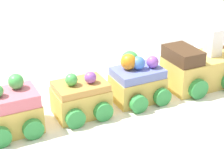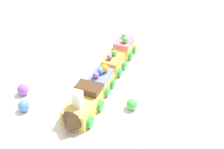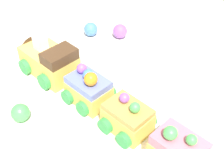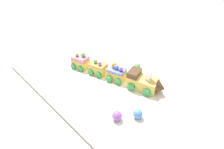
{
  "view_description": "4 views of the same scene",
  "coord_description": "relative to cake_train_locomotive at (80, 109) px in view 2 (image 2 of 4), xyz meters",
  "views": [
    {
      "loc": [
        -0.13,
        -0.41,
        0.26
      ],
      "look_at": [
        -0.04,
        0.0,
        0.07
      ],
      "focal_mm": 60.0,
      "sensor_mm": 36.0,
      "label": 1
    },
    {
      "loc": [
        0.49,
        0.44,
        0.54
      ],
      "look_at": [
        -0.05,
        0.04,
        0.03
      ],
      "focal_mm": 50.0,
      "sensor_mm": 36.0,
      "label": 2
    },
    {
      "loc": [
        -0.34,
        0.19,
        0.37
      ],
      "look_at": [
        0.02,
        -0.02,
        0.03
      ],
      "focal_mm": 50.0,
      "sensor_mm": 36.0,
      "label": 3
    },
    {
      "loc": [
        0.37,
        -0.37,
        0.42
      ],
      "look_at": [
        -0.0,
        0.01,
        0.04
      ],
      "focal_mm": 28.0,
      "sensor_mm": 36.0,
      "label": 4
    }
  ],
  "objects": [
    {
      "name": "display_board",
      "position": [
        -0.11,
        -0.06,
        -0.03
      ],
      "size": [
        0.8,
        0.44,
        0.01
      ],
      "primitive_type": "cube",
      "color": "white",
      "rests_on": "ground_plane"
    },
    {
      "name": "gumball_purple",
      "position": [
        0.03,
        -0.17,
        -0.01
      ],
      "size": [
        0.03,
        0.03,
        0.03
      ],
      "primitive_type": "sphere",
      "color": "#9956C6",
      "rests_on": "display_board"
    },
    {
      "name": "cake_train_locomotive",
      "position": [
        0.0,
        0.0,
        0.0
      ],
      "size": [
        0.14,
        0.1,
        0.08
      ],
      "rotation": [
        0.0,
        0.0,
        0.25
      ],
      "color": "#E0BC56",
      "rests_on": "display_board"
    },
    {
      "name": "gumball_green",
      "position": [
        -0.1,
        0.08,
        -0.01
      ],
      "size": [
        0.03,
        0.03,
        0.03
      ],
      "primitive_type": "sphere",
      "color": "#4CBC56",
      "rests_on": "display_board"
    },
    {
      "name": "cake_car_strawberry",
      "position": [
        -0.28,
        -0.07,
        -0.0
      ],
      "size": [
        0.08,
        0.08,
        0.07
      ],
      "rotation": [
        0.0,
        0.0,
        0.25
      ],
      "color": "#E0BC56",
      "rests_on": "display_board"
    },
    {
      "name": "cake_car_blueberry",
      "position": [
        -0.11,
        -0.03,
        -0.0
      ],
      "size": [
        0.08,
        0.08,
        0.07
      ],
      "rotation": [
        0.0,
        0.0,
        0.25
      ],
      "color": "#E0BC56",
      "rests_on": "display_board"
    },
    {
      "name": "gumball_blue",
      "position": [
        0.06,
        -0.12,
        -0.01
      ],
      "size": [
        0.03,
        0.03,
        0.03
      ],
      "primitive_type": "sphere",
      "color": "#4C84E0",
      "rests_on": "display_board"
    },
    {
      "name": "cake_car_caramel",
      "position": [
        -0.19,
        -0.05,
        -0.01
      ],
      "size": [
        0.08,
        0.08,
        0.06
      ],
      "rotation": [
        0.0,
        0.0,
        0.25
      ],
      "color": "#E0BC56",
      "rests_on": "display_board"
    },
    {
      "name": "ground_plane",
      "position": [
        -0.11,
        -0.06,
        -0.04
      ],
      "size": [
        10.0,
        10.0,
        0.0
      ],
      "primitive_type": "plane",
      "color": "gray"
    }
  ]
}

